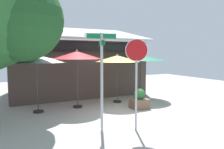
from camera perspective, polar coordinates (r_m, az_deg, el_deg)
ground_plane at (r=9.25m, az=4.15°, el=-10.83°), size 28.00×28.00×0.10m
cafe_building at (r=14.10m, az=-9.56°, el=2.08°), size 8.42×4.95×4.44m
street_sign_post at (r=6.95m, az=-2.76°, el=0.76°), size 0.99×0.93×3.20m
stop_sign at (r=7.09m, az=6.43°, el=1.76°), size 0.60×0.45×3.03m
patio_umbrella_ivory_left at (r=9.79m, az=-19.17°, el=3.82°), size 2.57×2.57×2.56m
patio_umbrella_crimson_center at (r=10.27m, az=-9.19°, el=4.93°), size 2.31×2.31×2.74m
patio_umbrella_mustard_right at (r=11.24m, az=1.40°, el=4.08°), size 2.32×2.32×2.53m
patio_umbrella_forest_green_far_right at (r=12.49m, az=7.56°, el=4.40°), size 2.67×2.67×2.58m
sidewalk_planter at (r=10.24m, az=7.19°, el=-6.71°), size 0.74×0.74×0.94m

